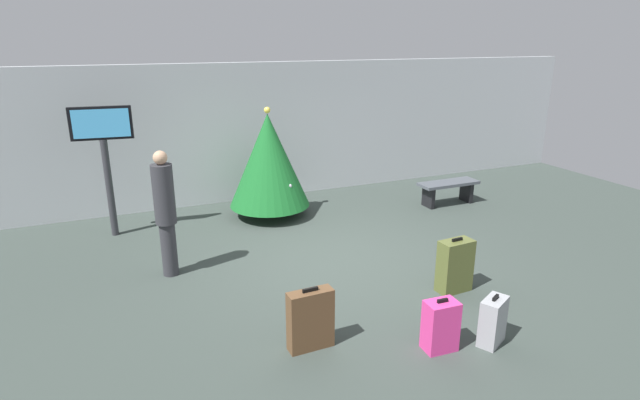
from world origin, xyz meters
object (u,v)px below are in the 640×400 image
Objects in this scene: flight_info_kiosk at (104,146)px; traveller_0 at (165,210)px; suitcase_0 at (310,320)px; suitcase_3 at (493,321)px; suitcase_1 at (440,326)px; holiday_tree at (269,160)px; suitcase_2 at (455,266)px; waiting_bench at (448,188)px.

flight_info_kiosk is 2.20m from traveller_0.
suitcase_0 reaches higher than suitcase_3.
traveller_0 is 4.04m from suitcase_1.
suitcase_2 is (1.34, -3.94, -0.74)m from holiday_tree.
suitcase_1 is at bearing -58.43° from flight_info_kiosk.
flight_info_kiosk is 6.60m from suitcase_3.
suitcase_1 is at bearing -51.63° from traveller_0.
suitcase_3 reaches higher than waiting_bench.
traveller_0 is (-2.14, -1.88, -0.11)m from holiday_tree.
suitcase_1 is at bearing -24.53° from suitcase_0.
traveller_0 is at bearing -71.30° from flight_info_kiosk.
suitcase_0 is 1.24× the size of suitcase_3.
traveller_0 is at bearing 128.37° from suitcase_1.
holiday_tree is 2.86m from flight_info_kiosk.
suitcase_2 is 1.27m from suitcase_3.
suitcase_0 is (1.17, -2.53, -0.64)m from traveller_0.
traveller_0 reaches higher than waiting_bench.
suitcase_0 is at bearing -168.54° from suitcase_2.
suitcase_1 is at bearing 166.92° from suitcase_3.
suitcase_2 is at bearing 11.46° from suitcase_0.
traveller_0 is 2.40× the size of suitcase_2.
flight_info_kiosk is 1.75× the size of waiting_bench.
traveller_0 is at bearing -169.26° from waiting_bench.
traveller_0 reaches higher than suitcase_3.
traveller_0 is 4.09m from suitcase_2.
flight_info_kiosk is 6.15m from suitcase_1.
suitcase_2 is (1.01, 1.06, 0.08)m from suitcase_1.
flight_info_kiosk is 1.21× the size of traveller_0.
traveller_0 is at bearing -138.76° from holiday_tree.
suitcase_2 is at bearing 46.52° from suitcase_1.
holiday_tree is 5.29m from suitcase_3.
suitcase_2 reaches higher than suitcase_1.
suitcase_3 is at bearing -54.49° from flight_info_kiosk.
suitcase_1 reaches higher than waiting_bench.
suitcase_3 is (0.61, -0.14, -0.01)m from suitcase_1.
traveller_0 is at bearing 149.39° from suitcase_2.
holiday_tree is at bearing 93.77° from suitcase_1.
suitcase_0 is at bearing -141.67° from waiting_bench.
suitcase_3 is (3.08, -3.26, -0.71)m from traveller_0.
waiting_bench is 2.06× the size of suitcase_1.
suitcase_1 is at bearing -86.23° from holiday_tree.
waiting_bench is at bearing -12.35° from holiday_tree.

